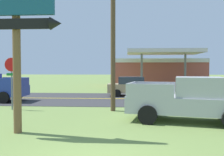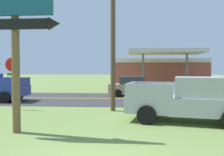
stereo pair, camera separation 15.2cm
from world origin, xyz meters
name	(u,v)px [view 2 (the right image)]	position (x,y,z in m)	size (l,w,h in m)	color
road_asphalt	(117,99)	(0.00, 13.00, 0.01)	(140.00, 8.00, 0.02)	#333335
road_centre_line	(117,99)	(0.00, 13.00, 0.02)	(126.00, 0.20, 0.01)	gold
motel_sign	(15,7)	(-3.02, 2.91, 4.48)	(3.13, 0.54, 6.50)	brown
stop_sign	(12,74)	(-5.68, 7.81, 2.03)	(0.80, 0.08, 2.95)	slate
utility_pole	(113,19)	(0.07, 7.78, 5.02)	(1.69, 0.26, 9.49)	brown
gas_station	(159,72)	(4.81, 27.44, 1.94)	(12.00, 11.50, 4.40)	#A84C42
pickup_silver_parked_on_lawn	(189,100)	(3.56, 5.27, 0.96)	(5.50, 3.04, 1.96)	#A8AAAF
car_tan_mid_lane	(133,86)	(1.26, 15.00, 0.83)	(4.20, 2.00, 1.64)	tan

